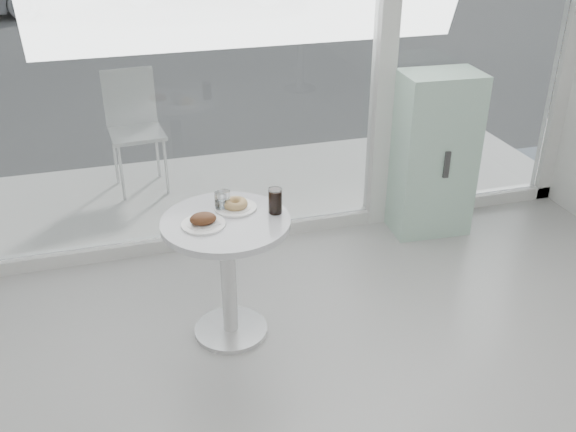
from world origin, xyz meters
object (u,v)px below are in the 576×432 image
object	(u,v)px
cola_glass	(275,201)
plate_fritter	(204,221)
water_tumbler_a	(221,202)
mint_cabinet	(434,155)
patio_chair	(134,122)
main_table	(227,254)
water_tumbler_b	(225,200)
plate_donut	(235,205)

from	to	relation	value
cola_glass	plate_fritter	bearing A→B (deg)	-175.56
plate_fritter	water_tumbler_a	size ratio (longest dim) A/B	2.25
mint_cabinet	patio_chair	world-z (taller)	mint_cabinet
main_table	water_tumbler_b	world-z (taller)	water_tumbler_b
patio_chair	water_tumbler_b	size ratio (longest dim) A/B	9.37
main_table	plate_donut	xyz separation A→B (m)	(0.08, 0.12, 0.24)
main_table	patio_chair	size ratio (longest dim) A/B	0.77
mint_cabinet	water_tumbler_b	distance (m)	1.87
main_table	water_tumbler_a	xyz separation A→B (m)	(-0.00, 0.13, 0.27)
patio_chair	water_tumbler_b	world-z (taller)	patio_chair
patio_chair	cola_glass	xyz separation A→B (m)	(0.63, -2.19, 0.22)
patio_chair	plate_fritter	distance (m)	2.24
main_table	water_tumbler_b	xyz separation A→B (m)	(0.03, 0.14, 0.27)
mint_cabinet	water_tumbler_b	world-z (taller)	mint_cabinet
plate_donut	plate_fritter	bearing A→B (deg)	-145.16
main_table	cola_glass	world-z (taller)	cola_glass
cola_glass	patio_chair	bearing A→B (deg)	105.98
plate_fritter	water_tumbler_a	bearing A→B (deg)	51.64
main_table	plate_fritter	size ratio (longest dim) A/B	3.20
patio_chair	plate_donut	bearing A→B (deg)	-83.69
main_table	water_tumbler_a	bearing A→B (deg)	90.30
patio_chair	water_tumbler_b	distance (m)	2.10
plate_donut	water_tumbler_a	size ratio (longest dim) A/B	2.25
water_tumbler_a	cola_glass	world-z (taller)	cola_glass
mint_cabinet	water_tumbler_a	bearing A→B (deg)	-153.90
patio_chair	water_tumbler_b	bearing A→B (deg)	-85.06
plate_fritter	water_tumbler_a	distance (m)	0.20
main_table	patio_chair	bearing A→B (deg)	98.84
mint_cabinet	plate_fritter	distance (m)	2.07
plate_fritter	main_table	bearing A→B (deg)	12.21
water_tumbler_a	water_tumbler_b	distance (m)	0.03
mint_cabinet	plate_fritter	bearing A→B (deg)	-151.24
plate_fritter	plate_donut	world-z (taller)	plate_fritter
plate_donut	water_tumbler_b	size ratio (longest dim) A/B	2.26
mint_cabinet	plate_fritter	xyz separation A→B (m)	(-1.86, -0.88, 0.18)
water_tumbler_b	plate_fritter	bearing A→B (deg)	-131.34
water_tumbler_a	main_table	bearing A→B (deg)	-89.70
patio_chair	water_tumbler_a	xyz separation A→B (m)	(0.34, -2.07, 0.20)
cola_glass	water_tumbler_b	bearing A→B (deg)	152.21
plate_donut	water_tumbler_b	xyz separation A→B (m)	(-0.06, 0.03, 0.03)
cola_glass	mint_cabinet	bearing A→B (deg)	30.37
main_table	mint_cabinet	bearing A→B (deg)	26.22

